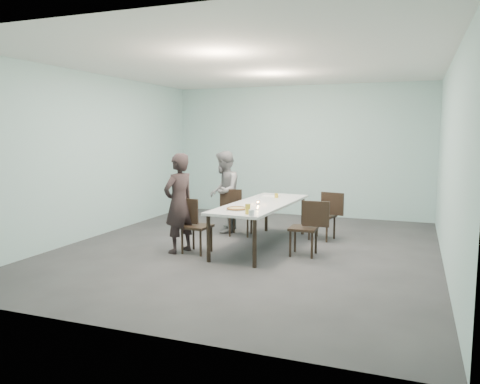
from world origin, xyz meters
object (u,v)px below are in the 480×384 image
(chair_near_right, at_px, (309,224))
(beer_glass, at_px, (248,209))
(water_tumbler, at_px, (252,213))
(chair_far_left, at_px, (237,209))
(chair_near_left, at_px, (192,222))
(amber_tumbler, at_px, (276,196))
(pizza, at_px, (237,209))
(tealight, at_px, (258,203))
(diner_far, at_px, (224,192))
(table, at_px, (261,206))
(diner_near, at_px, (179,203))
(side_plate, at_px, (252,209))
(chair_far_right, at_px, (326,212))

(chair_near_right, height_order, beer_glass, beer_glass)
(water_tumbler, bearing_deg, beer_glass, 128.53)
(chair_far_left, bearing_deg, chair_near_left, -105.70)
(beer_glass, bearing_deg, amber_tumbler, 93.02)
(water_tumbler, xyz_separation_m, amber_tumbler, (-0.20, 1.95, -0.01))
(pizza, bearing_deg, tealight, 77.63)
(chair_near_right, relative_size, diner_far, 0.55)
(pizza, bearing_deg, chair_near_right, 27.60)
(chair_near_left, bearing_deg, table, 45.12)
(diner_far, bearing_deg, beer_glass, 18.59)
(table, relative_size, pizza, 7.78)
(diner_near, relative_size, side_plate, 8.90)
(table, xyz_separation_m, pizza, (-0.13, -0.83, 0.08))
(chair_far_left, bearing_deg, beer_glass, -72.15)
(chair_near_left, distance_m, chair_near_right, 1.85)
(chair_near_left, xyz_separation_m, tealight, (0.93, 0.54, 0.27))
(diner_near, height_order, water_tumbler, diner_near)
(chair_near_right, relative_size, tealight, 15.54)
(chair_near_right, xyz_separation_m, diner_near, (-2.00, -0.52, 0.30))
(chair_far_right, bearing_deg, chair_near_left, 54.81)
(diner_near, height_order, pizza, diner_near)
(pizza, height_order, amber_tumbler, amber_tumbler)
(table, relative_size, chair_near_left, 3.04)
(chair_near_left, relative_size, diner_far, 0.55)
(diner_far, relative_size, pizza, 4.63)
(chair_far_right, height_order, amber_tumbler, chair_far_right)
(chair_far_right, distance_m, tealight, 1.46)
(diner_near, xyz_separation_m, side_plate, (1.19, 0.16, -0.05))
(table, height_order, chair_far_left, chair_far_left)
(table, relative_size, tealight, 47.26)
(table, height_order, chair_far_right, chair_far_right)
(table, bearing_deg, diner_far, 140.14)
(chair_near_left, relative_size, water_tumbler, 9.67)
(chair_far_left, xyz_separation_m, tealight, (0.73, -0.91, 0.27))
(chair_far_right, height_order, tealight, chair_far_right)
(diner_near, bearing_deg, chair_far_left, -175.02)
(chair_near_right, height_order, tealight, chair_near_right)
(amber_tumbler, bearing_deg, side_plate, -89.61)
(table, bearing_deg, chair_far_left, 135.93)
(table, bearing_deg, pizza, -98.62)
(beer_glass, bearing_deg, pizza, 133.64)
(chair_far_left, bearing_deg, pizza, -76.58)
(tealight, bearing_deg, water_tumbler, -76.40)
(tealight, bearing_deg, chair_near_right, -5.89)
(chair_near_right, distance_m, chair_far_right, 1.19)
(diner_far, bearing_deg, diner_near, -14.97)
(diner_near, distance_m, side_plate, 1.20)
(beer_glass, height_order, tealight, beer_glass)
(chair_near_left, distance_m, beer_glass, 1.18)
(diner_near, bearing_deg, tealight, 138.21)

